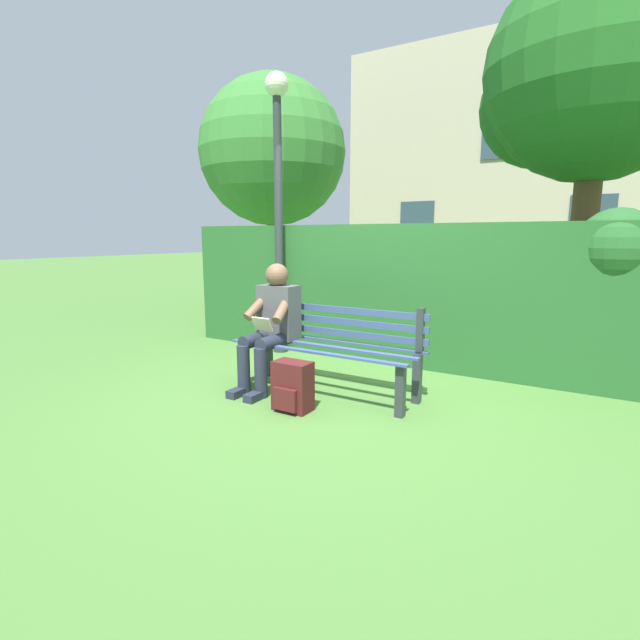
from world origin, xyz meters
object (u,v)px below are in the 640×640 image
at_px(tree, 588,78).
at_px(person_seated, 271,323).
at_px(backpack, 292,387).
at_px(tree_far, 270,156).
at_px(lamp_post, 278,181).
at_px(park_bench, 331,345).

bearing_deg(tree, person_seated, 57.23).
relative_size(backpack, tree_far, 0.09).
bearing_deg(person_seated, backpack, 141.66).
distance_m(tree, lamp_post, 4.00).
relative_size(tree, tree_far, 1.05).
bearing_deg(tree_far, park_bench, 132.46).
bearing_deg(park_bench, lamp_post, -37.54).
distance_m(backpack, lamp_post, 2.80).
xyz_separation_m(backpack, lamp_post, (1.31, -1.62, 1.88)).
bearing_deg(tree_far, backpack, 128.60).
distance_m(tree_far, lamp_post, 4.26).
xyz_separation_m(tree, backpack, (1.72, 3.91, -3.14)).
distance_m(park_bench, tree, 4.72).
bearing_deg(backpack, park_bench, -91.21).
relative_size(tree, backpack, 11.34).
bearing_deg(backpack, person_seated, -38.34).
height_order(tree, tree_far, tree).
height_order(backpack, tree_far, tree_far).
bearing_deg(person_seated, park_bench, -160.68).
height_order(park_bench, tree_far, tree_far).
bearing_deg(person_seated, lamp_post, -57.08).
xyz_separation_m(park_bench, backpack, (0.01, 0.61, -0.24)).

